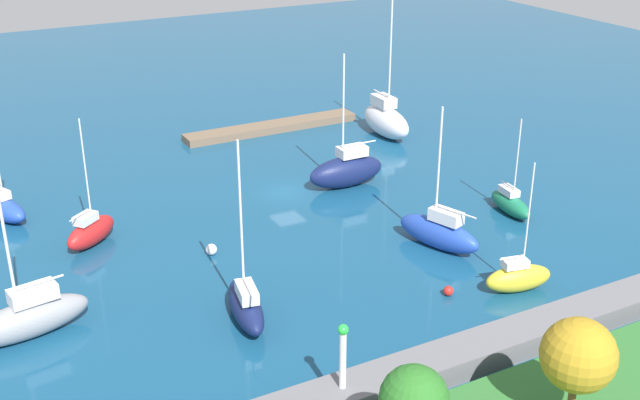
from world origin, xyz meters
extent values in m
plane|color=navy|center=(0.00, 0.00, 0.00)|extent=(160.00, 160.00, 0.00)
cube|color=brown|center=(-5.74, -15.39, 0.37)|extent=(18.67, 2.46, 0.75)
cube|color=slate|center=(0.00, 27.17, 0.68)|extent=(55.90, 2.55, 1.36)
cylinder|color=silver|center=(10.13, 27.17, 2.96)|extent=(0.36, 0.36, 3.20)
sphere|color=green|center=(10.13, 27.17, 4.81)|extent=(0.56, 0.56, 0.56)
cylinder|color=brown|center=(1.91, 34.64, 2.73)|extent=(0.38, 0.38, 2.70)
sphere|color=#AD841E|center=(1.91, 34.64, 5.15)|extent=(3.56, 3.56, 3.56)
sphere|color=#286B23|center=(10.32, 33.59, 5.01)|extent=(3.05, 3.05, 3.05)
ellipsoid|color=#141E4C|center=(-5.02, 1.24, 1.34)|extent=(6.93, 2.46, 2.68)
cube|color=silver|center=(-5.57, 1.25, 3.11)|extent=(2.50, 1.47, 0.84)
cylinder|color=silver|center=(-4.67, 1.24, 7.13)|extent=(0.17, 0.17, 8.90)
cylinder|color=silver|center=(-6.28, 1.25, 3.68)|extent=(3.21, 0.14, 0.13)
ellipsoid|color=#2347B2|center=(-5.14, 14.46, 1.10)|extent=(3.97, 7.02, 2.20)
cube|color=silver|center=(-5.31, 14.97, 2.65)|extent=(1.86, 2.67, 0.90)
cylinder|color=silver|center=(-5.03, 14.14, 6.38)|extent=(0.16, 0.16, 8.37)
cylinder|color=silver|center=(-5.56, 15.72, 3.25)|extent=(1.19, 3.20, 0.13)
ellipsoid|color=white|center=(-15.22, -8.40, 1.50)|extent=(2.81, 7.59, 2.99)
cube|color=silver|center=(-15.24, -9.00, 3.51)|extent=(1.64, 2.75, 1.03)
cylinder|color=silver|center=(-15.21, -8.02, 8.55)|extent=(0.18, 0.18, 11.11)
cylinder|color=silver|center=(-15.25, -9.48, 4.18)|extent=(0.22, 2.93, 0.14)
ellipsoid|color=yellow|center=(-6.01, 22.07, 0.91)|extent=(4.84, 2.53, 1.82)
cube|color=silver|center=(-5.65, 21.99, 2.08)|extent=(1.82, 1.29, 0.53)
cylinder|color=silver|center=(-6.24, 22.11, 5.39)|extent=(0.11, 0.11, 7.14)
cylinder|color=silver|center=(-5.38, 21.93, 2.50)|extent=(1.74, 0.45, 0.09)
ellipsoid|color=red|center=(16.97, 2.10, 0.97)|extent=(4.88, 4.36, 1.94)
cube|color=silver|center=(17.27, 2.34, 2.26)|extent=(2.01, 1.89, 0.64)
cylinder|color=silver|center=(16.78, 1.94, 5.77)|extent=(0.12, 0.12, 7.65)
cylinder|color=silver|center=(17.67, 2.65, 2.73)|extent=(1.85, 1.49, 0.09)
ellipsoid|color=gray|center=(23.22, 12.55, 1.12)|extent=(7.83, 3.41, 2.24)
cube|color=silver|center=(22.62, 12.45, 2.70)|extent=(2.91, 1.75, 0.91)
cylinder|color=silver|center=(23.59, 12.61, 6.87)|extent=(0.18, 0.18, 9.25)
cylinder|color=silver|center=(22.17, 12.37, 3.31)|extent=(2.87, 0.62, 0.15)
ellipsoid|color=#19724C|center=(-13.75, 12.31, 0.75)|extent=(2.19, 5.16, 1.49)
cube|color=silver|center=(-13.80, 11.91, 1.77)|extent=(1.16, 1.90, 0.56)
cylinder|color=silver|center=(-13.72, 12.55, 4.71)|extent=(0.12, 0.12, 6.44)
cylinder|color=silver|center=(-13.84, 11.62, 2.20)|extent=(0.33, 1.89, 0.10)
ellipsoid|color=#141E4C|center=(11.10, 16.95, 0.93)|extent=(2.86, 6.42, 1.85)
cube|color=silver|center=(11.19, 17.43, 2.24)|extent=(1.44, 2.39, 0.77)
cylinder|color=silver|center=(11.04, 16.64, 6.73)|extent=(0.15, 0.15, 9.76)
cylinder|color=silver|center=(11.30, 18.05, 2.77)|extent=(0.64, 2.85, 0.12)
ellipsoid|color=#2347B2|center=(21.96, -5.43, 0.87)|extent=(3.81, 5.54, 1.75)
sphere|color=red|center=(-1.64, 20.44, 0.33)|extent=(0.67, 0.67, 0.67)
sphere|color=white|center=(9.84, 7.77, 0.41)|extent=(0.82, 0.82, 0.82)
camera|label=1|loc=(26.94, 56.08, 26.38)|focal=44.71mm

